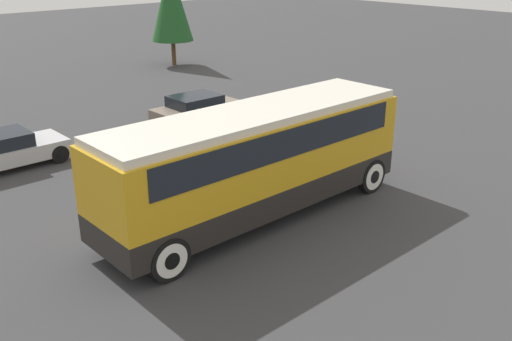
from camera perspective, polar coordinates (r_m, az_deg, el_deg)
name	(u,v)px	position (r m, az deg, el deg)	size (l,w,h in m)	color
ground_plane	(256,217)	(16.82, 0.00, -4.62)	(120.00, 120.00, 0.00)	#38383A
tour_bus	(259,153)	(16.11, 0.25, 1.72)	(9.74, 2.57, 3.24)	black
parked_car_near	(197,109)	(25.65, -5.87, 6.13)	(4.06, 1.90, 1.29)	#7A6B5B
parked_car_mid	(0,151)	(22.10, -24.26, 1.77)	(4.46, 1.86, 1.30)	#BCBCC1
tree_right	(171,2)	(38.68, -8.49, 16.32)	(2.70, 2.70, 6.53)	brown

